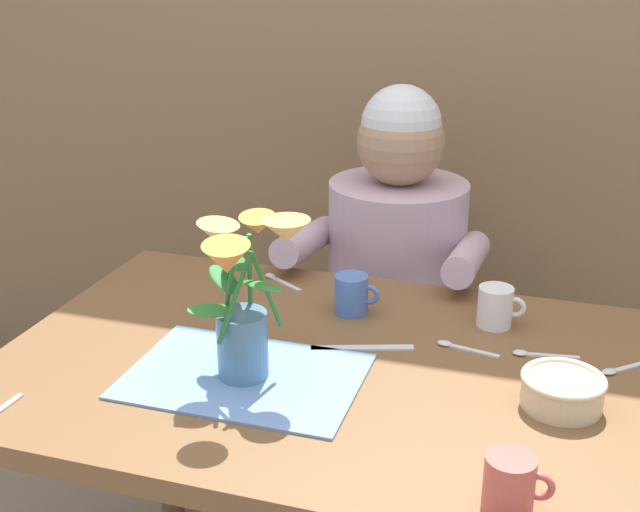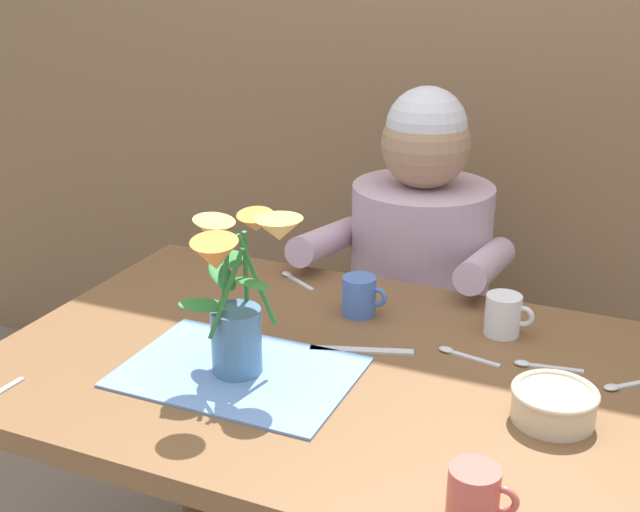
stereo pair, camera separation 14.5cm
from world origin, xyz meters
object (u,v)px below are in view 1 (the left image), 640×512
ceramic_bowl (562,390)px  tea_cup (352,294)px  dinner_knife (362,348)px  ceramic_mug (510,484)px  flower_vase (244,296)px  coffee_cup (496,307)px  seated_person (394,311)px

ceramic_bowl → tea_cup: (-0.42, 0.24, 0.01)m
dinner_knife → ceramic_mug: bearing=-70.3°
flower_vase → tea_cup: bearing=72.0°
ceramic_bowl → coffee_cup: (-0.13, 0.27, 0.01)m
ceramic_bowl → ceramic_mug: size_ratio=1.46×
tea_cup → ceramic_bowl: bearing=-30.1°
tea_cup → coffee_cup: bearing=5.4°
seated_person → flower_vase: 0.80m
flower_vase → ceramic_bowl: size_ratio=2.12×
ceramic_bowl → coffee_cup: 0.30m
flower_vase → ceramic_bowl: (0.52, 0.07, -0.13)m
flower_vase → coffee_cup: bearing=41.3°
seated_person → ceramic_mug: (0.36, -0.93, 0.22)m
dinner_knife → coffee_cup: size_ratio=2.04×
seated_person → ceramic_bowl: (0.41, -0.65, 0.21)m
ceramic_mug → seated_person: bearing=110.9°
coffee_cup → seated_person: bearing=126.4°
ceramic_mug → ceramic_bowl: bearing=78.7°
dinner_knife → tea_cup: size_ratio=2.04×
ceramic_bowl → coffee_cup: bearing=116.6°
flower_vase → dinner_knife: 0.28m
coffee_cup → ceramic_mug: same height
coffee_cup → ceramic_mug: size_ratio=1.00×
flower_vase → dinner_knife: size_ratio=1.52×
flower_vase → dinner_knife: bearing=44.9°
ceramic_bowl → ceramic_mug: bearing=-101.3°
flower_vase → coffee_cup: (0.38, 0.34, -0.12)m
coffee_cup → flower_vase: bearing=-138.7°
tea_cup → seated_person: bearing=89.5°
dinner_knife → ceramic_mug: size_ratio=2.04×
ceramic_mug → coffee_cup: bearing=97.9°
seated_person → tea_cup: size_ratio=12.20×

